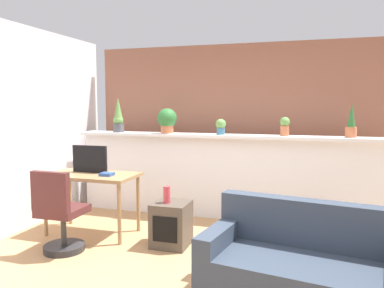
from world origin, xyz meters
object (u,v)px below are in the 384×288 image
at_px(potted_plant_2, 221,126).
at_px(potted_plant_4, 351,123).
at_px(desk, 92,181).
at_px(office_chair, 60,218).
at_px(vase_on_shelf, 167,195).
at_px(book_on_desk, 107,174).
at_px(tv_monitor, 90,159).
at_px(side_cube_shelf, 171,224).
at_px(potted_plant_1, 167,120).
at_px(couch, 304,272).
at_px(potted_plant_3, 285,126).
at_px(potted_plant_0, 118,117).

xyz_separation_m(potted_plant_2, potted_plant_4, (1.66, 0.03, 0.07)).
bearing_deg(desk, office_chair, -89.52).
xyz_separation_m(vase_on_shelf, book_on_desk, (-0.80, 0.08, 0.17)).
height_order(desk, tv_monitor, tv_monitor).
bearing_deg(side_cube_shelf, vase_on_shelf, -145.94).
height_order(potted_plant_1, couch, potted_plant_1).
relative_size(potted_plant_1, vase_on_shelf, 1.88).
xyz_separation_m(potted_plant_1, office_chair, (-0.57, -1.74, -0.99)).
xyz_separation_m(desk, vase_on_shelf, (1.04, -0.13, -0.07)).
distance_m(potted_plant_3, couch, 2.37).
distance_m(tv_monitor, book_on_desk, 0.37).
relative_size(office_chair, book_on_desk, 6.23).
bearing_deg(potted_plant_2, vase_on_shelf, -105.39).
height_order(potted_plant_3, tv_monitor, potted_plant_3).
distance_m(potted_plant_3, tv_monitor, 2.54).
bearing_deg(tv_monitor, vase_on_shelf, -10.92).
xyz_separation_m(potted_plant_1, tv_monitor, (-0.65, -1.00, -0.46)).
height_order(desk, couch, couch).
xyz_separation_m(desk, tv_monitor, (-0.07, 0.08, 0.25)).
relative_size(potted_plant_0, potted_plant_2, 2.41).
relative_size(potted_plant_2, book_on_desk, 1.48).
bearing_deg(potted_plant_2, desk, -141.77).
relative_size(book_on_desk, couch, 0.09).
relative_size(desk, couch, 0.66).
relative_size(potted_plant_0, side_cube_shelf, 1.04).
height_order(potted_plant_2, desk, potted_plant_2).
xyz_separation_m(tv_monitor, couch, (2.60, -1.10, -0.64)).
relative_size(potted_plant_3, couch, 0.15).
height_order(office_chair, vase_on_shelf, office_chair).
distance_m(potted_plant_1, book_on_desk, 1.33).
bearing_deg(side_cube_shelf, potted_plant_1, 112.60).
relative_size(potted_plant_0, office_chair, 0.57).
height_order(desk, office_chair, office_chair).
bearing_deg(vase_on_shelf, book_on_desk, 174.25).
distance_m(potted_plant_0, tv_monitor, 1.11).
height_order(potted_plant_3, office_chair, potted_plant_3).
xyz_separation_m(potted_plant_2, couch, (1.16, -2.10, -1.02)).
bearing_deg(couch, potted_plant_1, 132.87).
bearing_deg(tv_monitor, desk, -48.03).
height_order(potted_plant_1, vase_on_shelf, potted_plant_1).
distance_m(potted_plant_3, side_cube_shelf, 1.97).
bearing_deg(desk, potted_plant_1, 61.85).
height_order(potted_plant_2, side_cube_shelf, potted_plant_2).
distance_m(potted_plant_3, vase_on_shelf, 1.85).
bearing_deg(office_chair, side_cube_shelf, 27.24).
distance_m(potted_plant_0, potted_plant_3, 2.42).
bearing_deg(potted_plant_4, tv_monitor, -161.75).
bearing_deg(vase_on_shelf, tv_monitor, 169.08).
relative_size(potted_plant_1, tv_monitor, 0.77).
xyz_separation_m(tv_monitor, vase_on_shelf, (1.11, -0.21, -0.32)).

